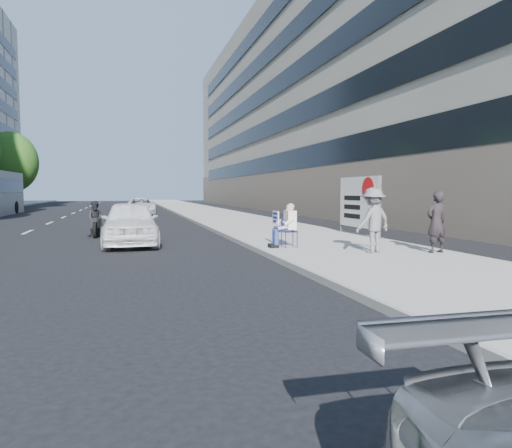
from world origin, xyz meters
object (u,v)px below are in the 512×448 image
object	(u,v)px
white_sedan_far	(141,206)
motorcycle	(96,221)
jogger	(373,220)
white_sedan_near	(130,223)
protest_banner	(359,202)
seated_protester	(286,223)
pedestrian_woman	(436,222)

from	to	relation	value
white_sedan_far	motorcycle	size ratio (longest dim) A/B	2.29
jogger	white_sedan_near	size ratio (longest dim) A/B	0.40
jogger	protest_banner	size ratio (longest dim) A/B	0.58
seated_protester	pedestrian_woman	xyz separation A→B (m)	(3.51, -2.27, 0.11)
protest_banner	white_sedan_far	world-z (taller)	protest_banner
white_sedan_far	motorcycle	distance (m)	16.52
pedestrian_woman	protest_banner	world-z (taller)	protest_banner
seated_protester	white_sedan_near	xyz separation A→B (m)	(-4.44, 3.18, -0.12)
pedestrian_woman	motorcycle	xyz separation A→B (m)	(-9.24, 8.66, -0.35)
seated_protester	jogger	distance (m)	2.59
pedestrian_woman	motorcycle	bearing A→B (deg)	-48.07
protest_banner	motorcycle	distance (m)	10.32
seated_protester	jogger	bearing A→B (deg)	-43.43
seated_protester	protest_banner	size ratio (longest dim) A/B	0.43
white_sedan_near	jogger	bearing A→B (deg)	-37.90
motorcycle	protest_banner	bearing A→B (deg)	-15.97
pedestrian_woman	jogger	bearing A→B (deg)	-21.67
jogger	white_sedan_near	world-z (taller)	jogger
jogger	motorcycle	bearing A→B (deg)	-63.34
jogger	protest_banner	xyz separation A→B (m)	(2.01, 4.50, 0.37)
white_sedan_far	protest_banner	bearing A→B (deg)	-66.64
white_sedan_near	motorcycle	xyz separation A→B (m)	(-1.29, 3.21, -0.12)
protest_banner	motorcycle	xyz separation A→B (m)	(-9.62, 3.67, -0.76)
pedestrian_woman	white_sedan_far	size ratio (longest dim) A/B	0.36
jogger	white_sedan_far	distance (m)	25.14
protest_banner	white_sedan_near	world-z (taller)	protest_banner
protest_banner	white_sedan_near	distance (m)	8.36
seated_protester	motorcycle	size ratio (longest dim) A/B	0.64
seated_protester	jogger	size ratio (longest dim) A/B	0.74
pedestrian_woman	motorcycle	size ratio (longest dim) A/B	0.82
seated_protester	pedestrian_woman	bearing A→B (deg)	-32.87
jogger	motorcycle	size ratio (longest dim) A/B	0.86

